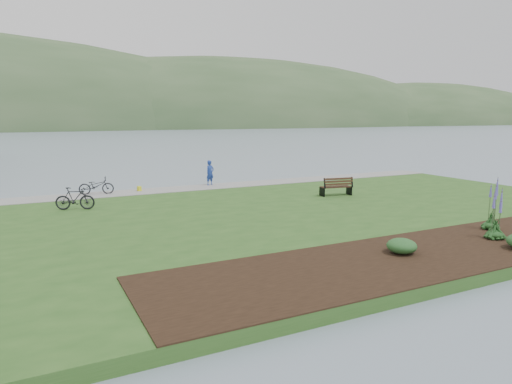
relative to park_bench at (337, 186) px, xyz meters
The scene contains 13 objects.
ground 4.80m from the park_bench, behind, with size 600.00×600.00×0.00m, color slate.
lawn 5.38m from the park_bench, 151.10° to the right, with size 34.00×20.00×0.40m, color #284F1C.
shoreline_path 7.88m from the park_bench, 126.42° to the left, with size 34.00×2.20×0.03m, color gray.
garden_bed 10.52m from the park_bench, 99.12° to the right, with size 24.00×4.40×0.04m, color black.
far_hillside 170.12m from the park_bench, 84.83° to the left, with size 580.00×80.00×38.00m, color #35512D, non-canonical shape.
park_bench is the anchor object (origin of this frame).
person 8.57m from the park_bench, 126.05° to the left, with size 0.70×0.48×1.93m, color navy.
bicycle_a 13.88m from the park_bench, 151.49° to the left, with size 1.95×0.68×1.02m, color black.
bicycle_b 13.96m from the park_bench, 169.78° to the left, with size 1.84×0.53×1.11m, color black.
pannier 11.78m from the park_bench, 145.76° to the left, with size 0.18×0.29×0.31m, color yellow.
echium_0 10.29m from the park_bench, 92.75° to the right, with size 0.62×0.62×1.94m.
echium_1 9.31m from the park_bench, 86.15° to the right, with size 0.62×0.62×2.28m.
shrub_0 11.20m from the park_bench, 115.80° to the right, with size 0.98×0.98×0.49m, color #1E4C21.
Camera 1 is at (-11.00, -20.28, 4.90)m, focal length 32.00 mm.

